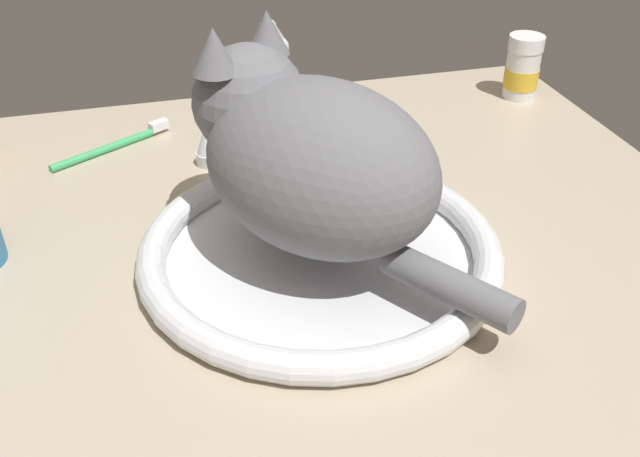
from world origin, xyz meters
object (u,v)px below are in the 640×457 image
at_px(sink_basin, 320,250).
at_px(faucet, 272,110).
at_px(cat, 304,154).
at_px(pill_bottle, 522,69).
at_px(toothbrush, 115,145).

relative_size(sink_basin, faucet, 1.87).
bearing_deg(faucet, cat, -93.11).
relative_size(cat, pill_bottle, 3.61).
bearing_deg(pill_bottle, cat, -142.66).
height_order(faucet, pill_bottle, faucet).
xyz_separation_m(sink_basin, faucet, (0.00, 0.23, 0.05)).
bearing_deg(pill_bottle, toothbrush, -178.07).
bearing_deg(faucet, sink_basin, -90.00).
relative_size(faucet, cat, 0.58).
distance_m(sink_basin, toothbrush, 0.37).
height_order(sink_basin, pill_bottle, pill_bottle).
relative_size(faucet, toothbrush, 1.27).
distance_m(cat, toothbrush, 0.36).
bearing_deg(sink_basin, cat, 124.12).
distance_m(sink_basin, pill_bottle, 0.52).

